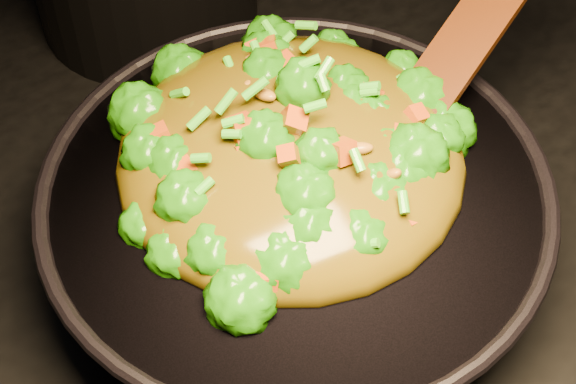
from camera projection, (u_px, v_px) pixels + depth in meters
wok at (295, 230)px, 0.75m from camera, size 0.49×0.49×0.11m
stir_fry at (291, 120)px, 0.69m from camera, size 0.33×0.33×0.10m
spatula at (464, 44)px, 0.74m from camera, size 0.29×0.11×0.12m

